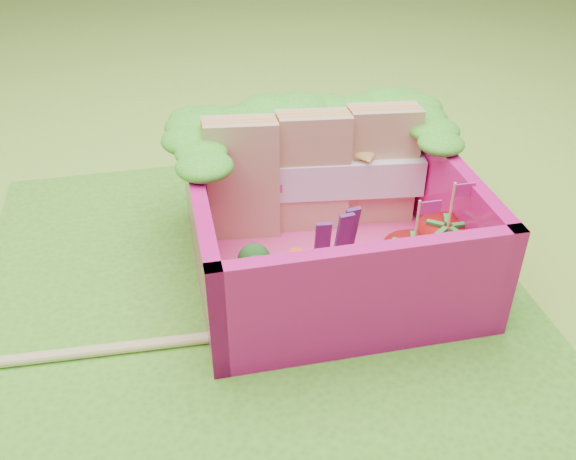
% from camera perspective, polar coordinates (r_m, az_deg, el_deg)
% --- Properties ---
extents(ground, '(14.00, 14.00, 0.00)m').
position_cam_1_polar(ground, '(3.19, -3.31, -5.15)').
color(ground, '#90CD39').
rests_on(ground, ground).
extents(placemat, '(2.60, 2.60, 0.03)m').
position_cam_1_polar(placemat, '(3.18, -3.32, -4.94)').
color(placemat, '#51A224').
rests_on(placemat, ground).
extents(bento_floor, '(1.30, 1.30, 0.05)m').
position_cam_1_polar(bento_floor, '(3.27, 3.43, -2.85)').
color(bento_floor, '#FB4091').
rests_on(bento_floor, placemat).
extents(bento_box, '(1.30, 1.30, 0.55)m').
position_cam_1_polar(bento_box, '(3.12, 3.59, 0.81)').
color(bento_box, '#D61277').
rests_on(bento_box, placemat).
extents(lettuce_ruffle, '(1.43, 0.83, 0.11)m').
position_cam_1_polar(lettuce_ruffle, '(3.37, 1.64, 9.93)').
color(lettuce_ruffle, '#2E8818').
rests_on(lettuce_ruffle, bento_box).
extents(sandwich_stack, '(1.18, 0.31, 0.64)m').
position_cam_1_polar(sandwich_stack, '(3.35, 2.26, 5.13)').
color(sandwich_stack, tan).
rests_on(sandwich_stack, bento_floor).
extents(broccoli, '(0.32, 0.32, 0.26)m').
position_cam_1_polar(broccoli, '(2.84, -3.21, -4.03)').
color(broccoli, '#629E4C').
rests_on(broccoli, bento_floor).
extents(carrot_sticks, '(0.17, 0.12, 0.28)m').
position_cam_1_polar(carrot_sticks, '(2.88, -0.05, -4.68)').
color(carrot_sticks, orange).
rests_on(carrot_sticks, bento_floor).
extents(purple_wedges, '(0.23, 0.12, 0.38)m').
position_cam_1_polar(purple_wedges, '(3.02, 4.41, -1.30)').
color(purple_wedges, '#431855').
rests_on(purple_wedges, bento_floor).
extents(strawberry_left, '(0.28, 0.28, 0.52)m').
position_cam_1_polar(strawberry_left, '(2.98, 10.84, -3.56)').
color(strawberry_left, red).
rests_on(strawberry_left, bento_floor).
extents(strawberry_right, '(0.28, 0.28, 0.52)m').
position_cam_1_polar(strawberry_right, '(3.13, 13.67, -1.90)').
color(strawberry_right, red).
rests_on(strawberry_right, bento_floor).
extents(snap_peas, '(0.60, 0.57, 0.05)m').
position_cam_1_polar(snap_peas, '(3.18, 10.45, -3.50)').
color(snap_peas, green).
rests_on(snap_peas, bento_floor).
extents(chopsticks, '(2.41, 0.16, 0.04)m').
position_cam_1_polar(chopsticks, '(3.00, -24.22, -10.65)').
color(chopsticks, '#D5BC75').
rests_on(chopsticks, placemat).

